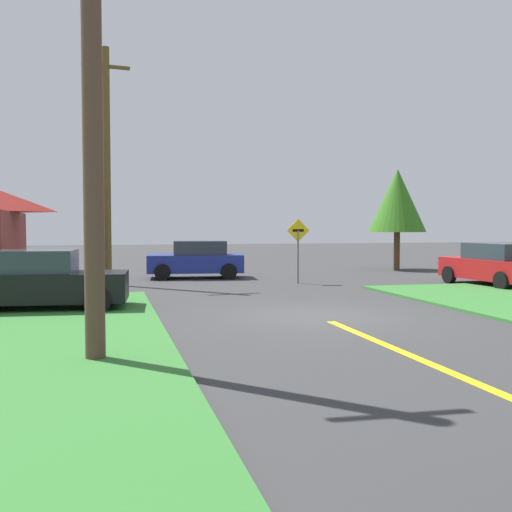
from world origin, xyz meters
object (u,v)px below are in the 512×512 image
at_px(utility_pole_near, 92,114).
at_px(oak_tree_left, 397,201).
at_px(direction_sign, 298,243).
at_px(parked_car_near_building, 40,281).
at_px(utility_pole_mid, 107,163).
at_px(car_approaching_junction, 196,260).
at_px(car_on_crossroad, 496,265).

height_order(utility_pole_near, oak_tree_left, utility_pole_near).
bearing_deg(utility_pole_near, direction_sign, 58.55).
xyz_separation_m(parked_car_near_building, oak_tree_left, (16.35, 11.65, 2.76)).
bearing_deg(direction_sign, utility_pole_mid, 170.42).
bearing_deg(utility_pole_mid, car_approaching_junction, 30.96).
xyz_separation_m(car_on_crossroad, utility_pole_near, (-14.40, -9.45, 3.27)).
xyz_separation_m(parked_car_near_building, car_on_crossroad, (15.91, 2.84, 0.00)).
distance_m(utility_pole_mid, oak_tree_left, 15.37).
height_order(parked_car_near_building, oak_tree_left, oak_tree_left).
bearing_deg(car_approaching_junction, utility_pole_mid, 36.95).
distance_m(utility_pole_mid, direction_sign, 7.95).
xyz_separation_m(utility_pole_mid, oak_tree_left, (14.57, 4.78, -1.07)).
xyz_separation_m(car_on_crossroad, utility_pole_mid, (-14.13, 4.03, 3.83)).
relative_size(parked_car_near_building, utility_pole_near, 0.56).
height_order(parked_car_near_building, car_approaching_junction, same).
bearing_deg(car_on_crossroad, utility_pole_near, 118.83).
height_order(car_approaching_junction, utility_pole_mid, utility_pole_mid).
distance_m(utility_pole_near, direction_sign, 14.59).
bearing_deg(car_on_crossroad, oak_tree_left, -7.29).
bearing_deg(oak_tree_left, parked_car_near_building, -144.52).
height_order(parked_car_near_building, car_on_crossroad, same).
xyz_separation_m(car_approaching_junction, utility_pole_near, (-3.99, -15.72, 3.27)).
height_order(car_approaching_junction, oak_tree_left, oak_tree_left).
bearing_deg(utility_pole_mid, car_on_crossroad, -15.91).
height_order(parked_car_near_building, utility_pole_near, utility_pole_near).
height_order(utility_pole_near, utility_pole_mid, utility_pole_mid).
bearing_deg(utility_pole_mid, direction_sign, -9.58).
bearing_deg(utility_pole_near, utility_pole_mid, 88.89).
bearing_deg(utility_pole_near, car_on_crossroad, 33.29).
xyz_separation_m(utility_pole_near, oak_tree_left, (14.83, 18.27, -0.51)).
bearing_deg(parked_car_near_building, car_approaching_junction, 64.03).
height_order(utility_pole_mid, direction_sign, utility_pole_mid).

